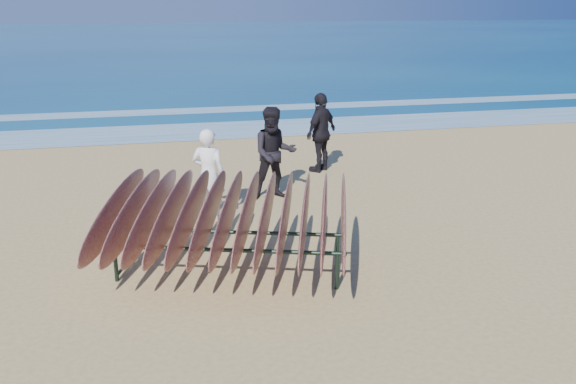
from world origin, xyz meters
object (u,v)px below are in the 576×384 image
person_dark_b (321,132)px  person_dark_a (274,153)px  surfboard_rack (228,216)px  person_white (209,174)px

person_dark_b → person_dark_a: bearing=9.3°
surfboard_rack → person_dark_b: size_ratio=2.22×
person_white → surfboard_rack: bearing=115.0°
surfboard_rack → person_white: size_ratio=2.43×
person_white → person_dark_a: 1.59m
person_dark_a → person_dark_b: 2.18m
person_white → person_dark_a: person_dark_a is taller
person_white → person_dark_b: bearing=-112.2°
person_white → person_dark_b: person_dark_b is taller
surfboard_rack → person_dark_b: person_dark_b is taller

